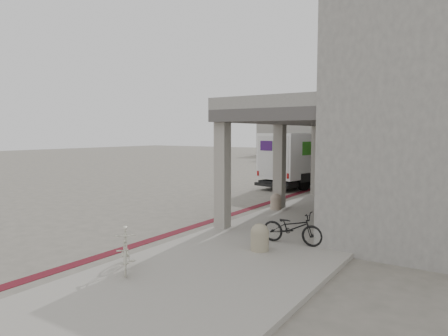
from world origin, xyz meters
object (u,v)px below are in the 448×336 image
Objects in this scene: fedex_truck at (308,158)px; bench at (331,214)px; bicycle_black at (292,228)px; bicycle_cream at (125,249)px; utility_cabinet at (340,197)px.

fedex_truck is 3.98× the size of bench.
bicycle_black reaches higher than bench.
bicycle_cream is at bearing -70.16° from fedex_truck.
utility_cabinet is 0.70× the size of bicycle_cream.
fedex_truck reaches higher than bicycle_cream.
bicycle_black is 1.11× the size of bicycle_cream.
fedex_truck is at bearing 107.99° from utility_cabinet.
bicycle_black is at bearing 14.23° from bicycle_cream.
bicycle_black is (-0.11, -2.82, 0.12)m from bench.
bench is (4.43, -9.31, -1.17)m from fedex_truck.
bench is 2.82m from bicycle_black.
bicycle_cream reaches higher than bench.
fedex_truck is 10.37m from bench.
bench is at bearing -52.57° from fedex_truck.
fedex_truck is at bearing 114.11° from bench.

